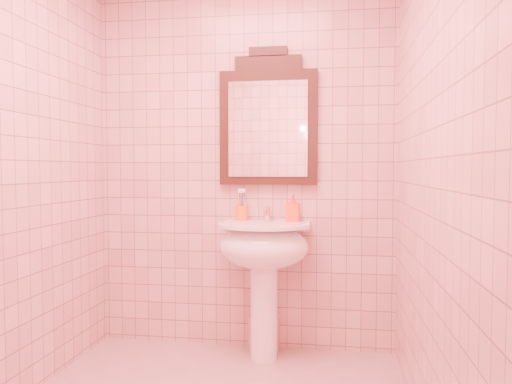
% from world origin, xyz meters
% --- Properties ---
extents(back_wall, '(2.00, 0.02, 2.50)m').
position_xyz_m(back_wall, '(0.00, 1.10, 1.25)').
color(back_wall, '#D8A296').
rests_on(back_wall, floor).
extents(pedestal_sink, '(0.58, 0.58, 0.86)m').
position_xyz_m(pedestal_sink, '(0.17, 0.87, 0.66)').
color(pedestal_sink, white).
rests_on(pedestal_sink, floor).
extents(faucet, '(0.04, 0.16, 0.11)m').
position_xyz_m(faucet, '(0.17, 1.01, 0.92)').
color(faucet, white).
rests_on(faucet, pedestal_sink).
extents(mirror, '(0.65, 0.06, 0.90)m').
position_xyz_m(mirror, '(0.17, 1.07, 1.52)').
color(mirror, black).
rests_on(mirror, back_wall).
extents(toothbrush_cup, '(0.08, 0.08, 0.19)m').
position_xyz_m(toothbrush_cup, '(-0.00, 1.03, 0.92)').
color(toothbrush_cup, orange).
rests_on(toothbrush_cup, pedestal_sink).
extents(soap_dispenser, '(0.09, 0.09, 0.18)m').
position_xyz_m(soap_dispenser, '(0.34, 1.01, 0.95)').
color(soap_dispenser, '#FB4215').
rests_on(soap_dispenser, pedestal_sink).
extents(towel, '(0.19, 0.13, 0.23)m').
position_xyz_m(towel, '(0.15, 1.04, 0.12)').
color(towel, pink).
rests_on(towel, floor).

